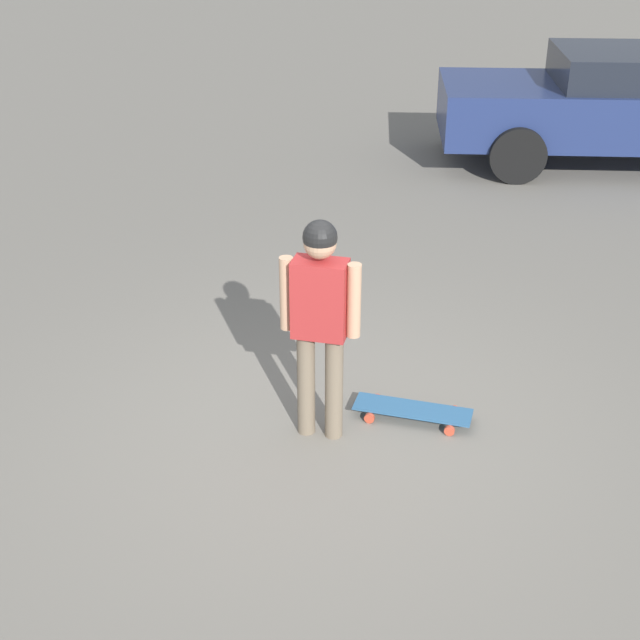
{
  "coord_description": "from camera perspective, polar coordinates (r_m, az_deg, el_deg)",
  "views": [
    {
      "loc": [
        -3.26,
        -4.13,
        3.69
      ],
      "look_at": [
        0.0,
        0.0,
        0.91
      ],
      "focal_mm": 50.0,
      "sensor_mm": 36.0,
      "label": 1
    }
  ],
  "objects": [
    {
      "name": "person",
      "position": [
        5.92,
        -0.0,
        0.66
      ],
      "size": [
        0.38,
        0.45,
        1.63
      ],
      "rotation": [
        0.0,
        0.0,
        -0.91
      ],
      "color": "#7A6B56",
      "rests_on": "ground_plane"
    },
    {
      "name": "skateboard",
      "position": [
        6.57,
        5.95,
        -5.78
      ],
      "size": [
        0.7,
        0.84,
        0.09
      ],
      "rotation": [
        0.0,
        0.0,
        2.2
      ],
      "color": "#336693",
      "rests_on": "ground_plane"
    },
    {
      "name": "ground_plane",
      "position": [
        6.43,
        -0.0,
        -7.22
      ],
      "size": [
        220.0,
        220.0,
        0.0
      ],
      "primitive_type": "plane",
      "color": "gray"
    },
    {
      "name": "car_parked_near",
      "position": [
        12.51,
        19.16,
        12.91
      ],
      "size": [
        4.72,
        4.46,
        1.47
      ],
      "rotation": [
        0.0,
        0.0,
        2.42
      ],
      "color": "navy",
      "rests_on": "ground_plane"
    }
  ]
}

